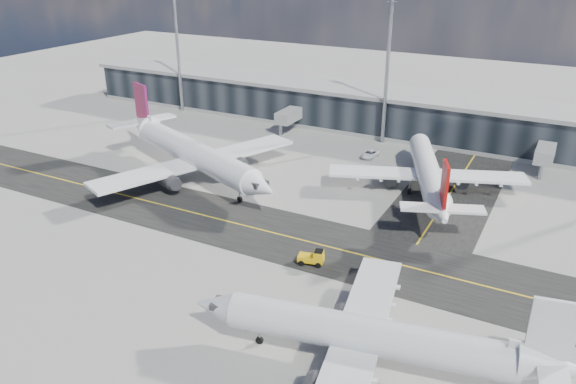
% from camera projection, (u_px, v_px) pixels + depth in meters
% --- Properties ---
extents(ground, '(300.00, 300.00, 0.00)m').
position_uv_depth(ground, '(262.00, 246.00, 73.98)').
color(ground, gray).
rests_on(ground, ground).
extents(taxiway_lanes, '(180.00, 63.00, 0.03)m').
position_uv_depth(taxiway_lanes, '(322.00, 220.00, 80.98)').
color(taxiway_lanes, black).
rests_on(taxiway_lanes, ground).
extents(terminal_concourse, '(152.00, 19.80, 8.80)m').
position_uv_depth(terminal_concourse, '(395.00, 114.00, 116.73)').
color(terminal_concourse, black).
rests_on(terminal_concourse, ground).
extents(floodlight_masts, '(102.50, 0.70, 28.90)m').
position_uv_depth(floodlight_masts, '(388.00, 64.00, 106.49)').
color(floodlight_masts, gray).
rests_on(floodlight_masts, ground).
extents(airliner_af, '(41.84, 36.18, 12.92)m').
position_uv_depth(airliner_af, '(192.00, 153.00, 94.57)').
color(airliner_af, white).
rests_on(airliner_af, ground).
extents(airliner_redtail, '(30.61, 35.38, 10.87)m').
position_uv_depth(airliner_redtail, '(428.00, 173.00, 88.08)').
color(airliner_redtail, white).
rests_on(airliner_redtail, ground).
extents(airliner_near, '(35.41, 30.35, 10.51)m').
position_uv_depth(airliner_near, '(373.00, 337.00, 51.43)').
color(airliner_near, silver).
rests_on(airliner_near, ground).
extents(baggage_tug, '(3.45, 2.27, 1.99)m').
position_uv_depth(baggage_tug, '(313.00, 257.00, 69.39)').
color(baggage_tug, '#DCAC0B').
rests_on(baggage_tug, ground).
extents(service_van, '(2.65, 4.85, 1.29)m').
position_uv_depth(service_van, '(370.00, 154.00, 104.68)').
color(service_van, white).
rests_on(service_van, ground).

